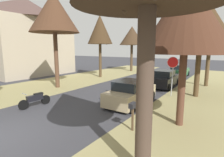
{
  "coord_description": "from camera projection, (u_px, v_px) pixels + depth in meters",
  "views": [
    {
      "loc": [
        7.78,
        -2.87,
        3.65
      ],
      "look_at": [
        0.97,
        7.2,
        1.57
      ],
      "focal_mm": 28.6,
      "sensor_mm": 36.0,
      "label": 1
    }
  ],
  "objects": [
    {
      "name": "street_tree_right_far",
      "position": [
        211.0,
        29.0,
        16.27
      ],
      "size": [
        3.34,
        3.34,
        6.95
      ],
      "color": "brown",
      "rests_on": "grass_verge_right"
    },
    {
      "name": "street_tree_right_mid_a",
      "position": [
        186.0,
        16.0,
        7.67
      ],
      "size": [
        4.05,
        4.05,
        6.59
      ],
      "color": "brown",
      "rests_on": "grass_verge_right"
    },
    {
      "name": "street_tree_left_mid_b",
      "position": [
        100.0,
        30.0,
        21.53
      ],
      "size": [
        3.05,
        3.05,
        7.53
      ],
      "color": "#4C3A24",
      "rests_on": "grass_verge_left"
    },
    {
      "name": "parked_sedan_green",
      "position": [
        179.0,
        71.0,
        22.85
      ],
      "size": [
        2.03,
        4.44,
        1.57
      ],
      "color": "#28663D",
      "rests_on": "ground"
    },
    {
      "name": "street_tree_left_far",
      "position": [
        132.0,
        36.0,
        27.54
      ],
      "size": [
        3.82,
        3.82,
        6.9
      ],
      "color": "#4C3A28",
      "rests_on": "grass_verge_left"
    },
    {
      "name": "parked_sedan_tan",
      "position": [
        131.0,
        93.0,
        11.78
      ],
      "size": [
        2.03,
        4.44,
        1.57
      ],
      "color": "tan",
      "rests_on": "ground"
    },
    {
      "name": "curbside_mailbox",
      "position": [
        133.0,
        109.0,
        7.72
      ],
      "size": [
        0.22,
        0.44,
        1.27
      ],
      "color": "brown",
      "rests_on": "grass_verge_right"
    },
    {
      "name": "parked_motorcycle",
      "position": [
        35.0,
        99.0,
        11.17
      ],
      "size": [
        0.6,
        2.05,
        0.97
      ],
      "color": "black",
      "rests_on": "ground"
    },
    {
      "name": "street_tree_left_mid_a",
      "position": [
        54.0,
        13.0,
        15.51
      ],
      "size": [
        4.33,
        4.33,
        8.39
      ],
      "color": "brown",
      "rests_on": "grass_verge_left"
    },
    {
      "name": "parked_sedan_black",
      "position": [
        164.0,
        79.0,
        17.13
      ],
      "size": [
        2.03,
        4.44,
        1.57
      ],
      "color": "black",
      "rests_on": "ground"
    },
    {
      "name": "street_tree_right_mid_b",
      "position": [
        202.0,
        21.0,
        12.56
      ],
      "size": [
        4.78,
        4.78,
        7.44
      ],
      "color": "#4E3A23",
      "rests_on": "grass_verge_right"
    },
    {
      "name": "stop_sign_far",
      "position": [
        172.0,
        68.0,
        13.16
      ],
      "size": [
        0.81,
        0.27,
        2.97
      ],
      "color": "#9EA0A5",
      "rests_on": "grass_verge_right"
    },
    {
      "name": "house_backdrop_left",
      "position": [
        28.0,
        36.0,
        24.46
      ],
      "size": [
        7.68,
        11.18,
        10.2
      ],
      "color": "tan",
      "rests_on": "ground"
    }
  ]
}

